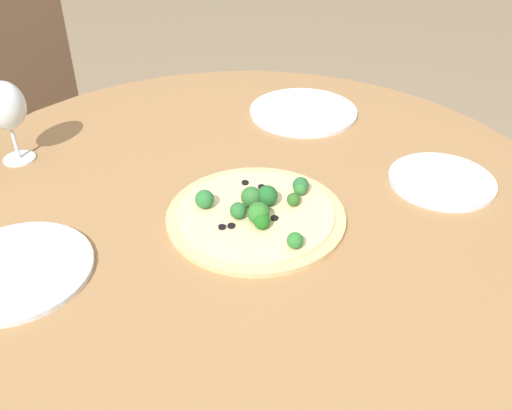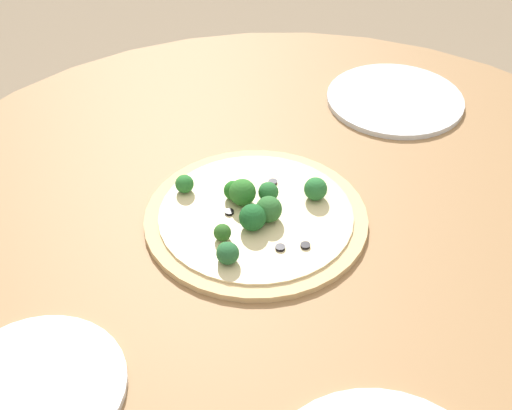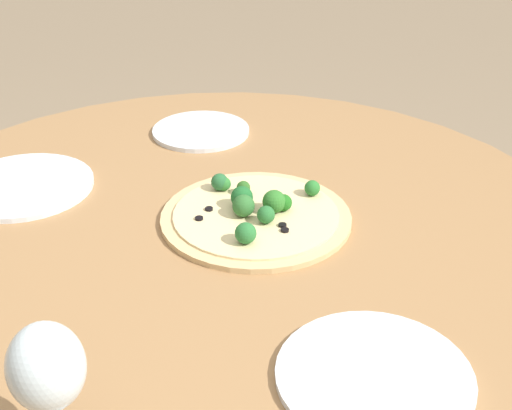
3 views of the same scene
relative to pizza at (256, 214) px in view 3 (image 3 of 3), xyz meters
name	(u,v)px [view 3 (image 3 of 3)]	position (x,y,z in m)	size (l,w,h in m)	color
dining_table	(219,256)	(0.07, -0.02, -0.07)	(1.32, 1.32, 0.73)	olive
pizza	(256,214)	(0.00, 0.00, 0.00)	(0.33, 0.33, 0.05)	tan
wine_glass	(47,370)	(0.51, 0.24, 0.11)	(0.08, 0.08, 0.18)	silver
plate_near	(374,376)	(0.15, 0.39, -0.01)	(0.25, 0.25, 0.01)	silver
plate_far	(201,131)	(-0.16, -0.36, -0.01)	(0.21, 0.21, 0.01)	silver
plate_side	(22,186)	(0.25, -0.38, -0.01)	(0.27, 0.27, 0.01)	silver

